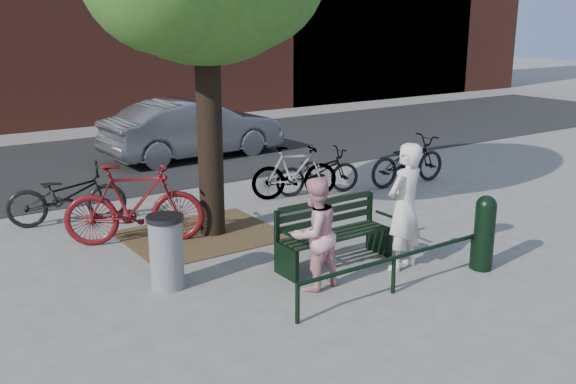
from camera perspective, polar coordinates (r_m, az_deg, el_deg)
ground at (r=9.28m, az=4.17°, el=-6.43°), size 90.00×90.00×0.00m
dirt_pit at (r=10.52m, az=-7.64°, el=-3.82°), size 2.40×2.00×0.02m
road at (r=16.51m, az=-14.48°, el=2.80°), size 40.00×7.00×0.01m
park_bench at (r=9.17m, az=3.92°, el=-3.50°), size 1.74×0.54×0.97m
guard_railing at (r=8.29m, az=9.40°, el=-6.30°), size 3.06×0.06×0.51m
person_left at (r=8.99m, az=10.31°, el=-1.30°), size 0.73×0.56×1.80m
person_right at (r=8.24m, az=2.35°, el=-3.74°), size 0.78×0.64×1.49m
bollard at (r=9.30m, az=17.06°, el=-3.27°), size 0.29×0.29×1.07m
litter_bin at (r=8.47m, az=-10.76°, el=-5.23°), size 0.48×0.48×0.98m
bicycle_a at (r=11.50m, az=-19.06°, el=-0.26°), size 2.06×1.18×1.03m
bicycle_b at (r=10.17m, az=-13.50°, el=-1.07°), size 2.19×1.44×1.28m
bicycle_c at (r=12.79m, az=2.65°, el=1.83°), size 1.86×1.04×0.92m
bicycle_d at (r=12.48m, az=0.60°, el=1.77°), size 1.79×1.01×1.04m
bicycle_e at (r=13.76m, az=10.59°, el=2.75°), size 1.97×0.76×1.02m
parked_car at (r=16.28m, az=-8.42°, el=5.58°), size 4.58×1.81×1.49m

